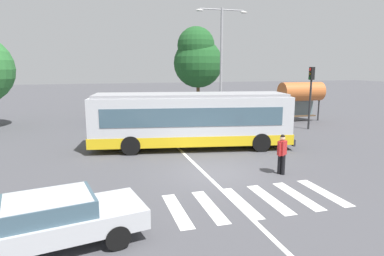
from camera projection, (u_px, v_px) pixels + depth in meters
ground_plane at (214, 173)px, 14.26m from camera, size 160.00×160.00×0.00m
city_transit_bus at (191, 120)px, 18.42m from camera, size 11.28×4.49×3.06m
pedestrian_crossing_street at (282, 152)px, 13.98m from camera, size 0.50×0.44×1.72m
foreground_sedan at (52, 219)px, 8.30m from camera, size 4.76×2.63×1.35m
parked_car_blue at (107, 113)px, 27.32m from camera, size 1.98×4.55×1.35m
parked_car_teal at (143, 111)px, 28.11m from camera, size 1.93×4.53×1.35m
parked_car_silver at (172, 110)px, 29.19m from camera, size 1.90×4.51×1.35m
parked_car_white at (203, 109)px, 29.64m from camera, size 1.92×4.52×1.35m
traffic_light_far_corner at (311, 88)px, 23.81m from camera, size 0.33×0.32×4.47m
bus_stop_shelter at (301, 92)px, 27.33m from camera, size 3.67×1.54×3.25m
twin_arm_street_lamp at (221, 53)px, 26.85m from camera, size 4.31×0.32×9.07m
background_tree_right at (198, 58)px, 35.11m from camera, size 5.18×5.18×8.61m
crosswalk_painted_stripes at (255, 201)px, 11.34m from camera, size 5.94×2.69×0.01m
lane_center_line at (192, 161)px, 16.04m from camera, size 0.16×24.00×0.01m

